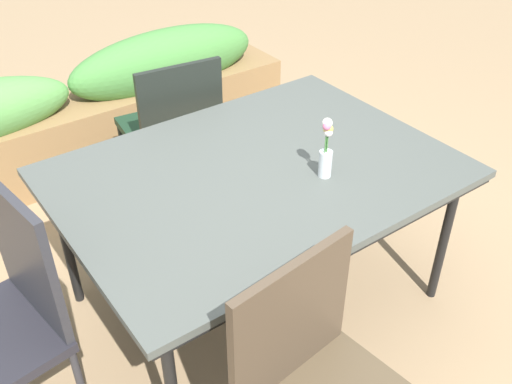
# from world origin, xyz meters

# --- Properties ---
(ground_plane) EXTENTS (12.00, 12.00, 0.00)m
(ground_plane) POSITION_xyz_m (0.00, 0.00, 0.00)
(ground_plane) COLOR #9E7F5B
(dining_table) EXTENTS (1.56, 1.15, 0.72)m
(dining_table) POSITION_xyz_m (0.10, 0.02, 0.68)
(dining_table) COLOR #4C514C
(dining_table) RESTS_ON ground
(chair_far_side) EXTENTS (0.51, 0.51, 0.90)m
(chair_far_side) POSITION_xyz_m (0.18, 0.87, 0.52)
(chair_far_side) COLOR #193120
(chair_far_side) RESTS_ON ground
(chair_end_left) EXTENTS (0.52, 0.52, 0.98)m
(chair_end_left) POSITION_xyz_m (-0.95, 0.03, 0.54)
(chair_end_left) COLOR #25242A
(chair_end_left) RESTS_ON ground
(flower_vase) EXTENTS (0.05, 0.05, 0.25)m
(flower_vase) POSITION_xyz_m (0.29, -0.17, 0.84)
(flower_vase) COLOR silver
(flower_vase) RESTS_ON dining_table
(planter_box) EXTENTS (2.82, 0.40, 0.76)m
(planter_box) POSITION_xyz_m (-0.11, 1.57, 0.35)
(planter_box) COLOR olive
(planter_box) RESTS_ON ground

